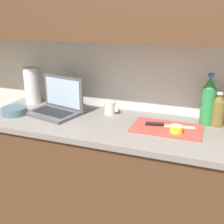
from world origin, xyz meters
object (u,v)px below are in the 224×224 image
object	(u,v)px
bottle_oil_tall	(218,110)
measuring_cup	(110,108)
bowl_white	(14,111)
laptop	(57,105)
cutting_board	(167,128)
paper_towel_roll	(32,85)
bottle_water_clear	(208,101)
lemon_half_cut	(176,129)
knife	(161,125)

from	to	relation	value
bottle_oil_tall	measuring_cup	distance (m)	0.69
bottle_oil_tall	bowl_white	world-z (taller)	bottle_oil_tall
laptop	cutting_board	size ratio (longest dim) A/B	0.95
measuring_cup	paper_towel_roll	bearing A→B (deg)	176.68
bowl_white	bottle_oil_tall	bearing A→B (deg)	11.68
measuring_cup	bottle_oil_tall	bearing A→B (deg)	2.51
paper_towel_roll	bottle_water_clear	bearing A→B (deg)	-0.34
bottle_water_clear	paper_towel_roll	bearing A→B (deg)	179.66
cutting_board	bowl_white	size ratio (longest dim) A/B	2.49
paper_towel_roll	bottle_oil_tall	bearing A→B (deg)	-0.32
bottle_water_clear	paper_towel_roll	world-z (taller)	bottle_water_clear
measuring_cup	lemon_half_cut	bearing A→B (deg)	-21.25
bottle_water_clear	paper_towel_roll	size ratio (longest dim) A/B	1.16
cutting_board	bottle_water_clear	world-z (taller)	bottle_water_clear
knife	lemon_half_cut	xyz separation A→B (m)	(0.10, -0.07, 0.01)
bottle_oil_tall	bottle_water_clear	bearing A→B (deg)	180.00
bottle_water_clear	knife	bearing A→B (deg)	-149.26
cutting_board	bowl_white	bearing A→B (deg)	-174.27
knife	bottle_oil_tall	bearing A→B (deg)	14.62
knife	measuring_cup	world-z (taller)	measuring_cup
bowl_white	bottle_water_clear	bearing A→B (deg)	12.26
lemon_half_cut	laptop	bearing A→B (deg)	174.86
knife	bowl_white	world-z (taller)	bowl_white
paper_towel_roll	knife	bearing A→B (deg)	-8.64
bottle_water_clear	bottle_oil_tall	bearing A→B (deg)	-0.00
lemon_half_cut	cutting_board	bearing A→B (deg)	141.04
cutting_board	bottle_water_clear	bearing A→B (deg)	37.94
lemon_half_cut	bottle_water_clear	xyz separation A→B (m)	(0.15, 0.21, 0.12)
cutting_board	bottle_oil_tall	world-z (taller)	bottle_oil_tall
cutting_board	measuring_cup	bearing A→B (deg)	161.87
laptop	bottle_oil_tall	world-z (taller)	laptop
laptop	knife	distance (m)	0.73
lemon_half_cut	bottle_water_clear	world-z (taller)	bottle_water_clear
cutting_board	paper_towel_roll	world-z (taller)	paper_towel_roll
lemon_half_cut	knife	bearing A→B (deg)	145.83
bottle_oil_tall	bottle_water_clear	world-z (taller)	bottle_water_clear
knife	bottle_oil_tall	xyz separation A→B (m)	(0.31, 0.15, 0.08)
cutting_board	bottle_oil_tall	size ratio (longest dim) A/B	1.92
bottle_oil_tall	measuring_cup	size ratio (longest dim) A/B	2.20
lemon_half_cut	bottle_oil_tall	bearing A→B (deg)	44.99
laptop	paper_towel_roll	distance (m)	0.34
lemon_half_cut	bottle_oil_tall	distance (m)	0.31
cutting_board	knife	distance (m)	0.04
cutting_board	laptop	bearing A→B (deg)	178.11
laptop	knife	bearing A→B (deg)	12.93
bottle_water_clear	measuring_cup	world-z (taller)	bottle_water_clear
bottle_water_clear	measuring_cup	xyz separation A→B (m)	(-0.63, -0.03, -0.10)
knife	lemon_half_cut	world-z (taller)	lemon_half_cut
knife	laptop	bearing A→B (deg)	168.56
bottle_water_clear	lemon_half_cut	bearing A→B (deg)	-125.34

